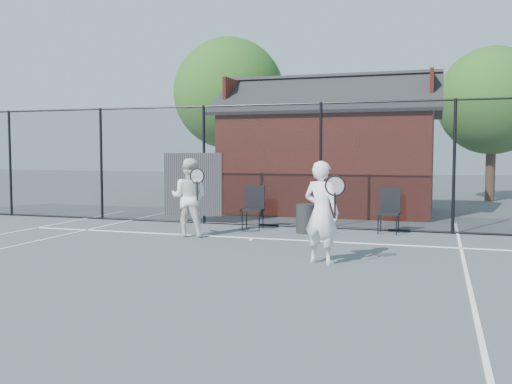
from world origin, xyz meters
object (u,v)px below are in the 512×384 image
(clubhouse, at_px, (330,159))
(player_back, at_px, (189,197))
(player_front, at_px, (321,212))
(chair_left, at_px, (253,208))
(chair_right, at_px, (389,211))
(waste_bin, at_px, (306,219))

(clubhouse, distance_m, player_back, 6.48)
(clubhouse, bearing_deg, player_front, -80.53)
(clubhouse, xyz_separation_m, chair_left, (-0.99, -4.64, -1.10))
(player_front, xyz_separation_m, chair_left, (-2.36, 3.61, -0.34))
(clubhouse, relative_size, player_back, 3.86)
(player_back, bearing_deg, clubhouse, 72.39)
(player_back, distance_m, chair_right, 4.44)
(clubhouse, relative_size, chair_left, 6.42)
(player_front, bearing_deg, player_back, 147.45)
(chair_left, height_order, waste_bin, chair_left)
(chair_right, xyz_separation_m, waste_bin, (-1.77, -0.50, -0.17))
(player_front, xyz_separation_m, waste_bin, (-1.02, 3.35, -0.52))
(player_front, xyz_separation_m, player_back, (-3.32, 2.12, 0.00))
(player_back, bearing_deg, player_front, -32.55)
(clubhouse, bearing_deg, player_back, -107.61)
(clubhouse, relative_size, player_front, 3.87)
(chair_left, bearing_deg, clubhouse, 73.59)
(chair_left, bearing_deg, chair_right, 0.03)
(player_back, xyz_separation_m, chair_left, (0.96, 1.49, -0.34))
(player_front, relative_size, chair_left, 1.66)
(clubhouse, bearing_deg, chair_left, -102.02)
(player_front, bearing_deg, clubhouse, 99.47)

